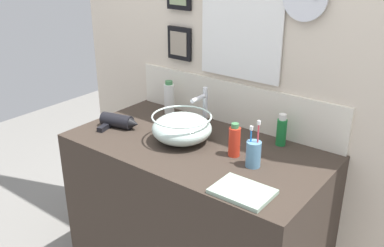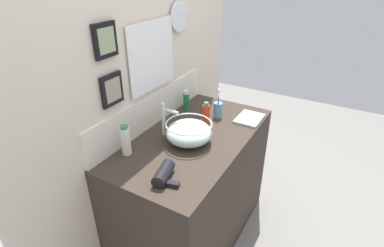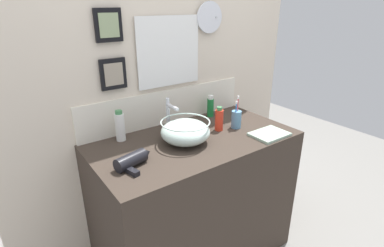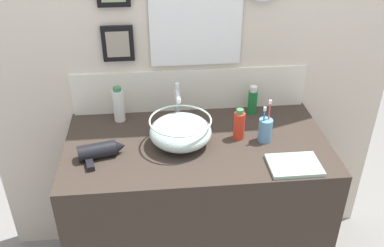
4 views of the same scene
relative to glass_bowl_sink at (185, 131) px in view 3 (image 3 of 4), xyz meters
The scene contains 10 objects.
vanity_counter 0.50m from the glass_bowl_sink, ahead, with size 1.19×0.63×0.86m, color #382D26.
back_panel 0.49m from the glass_bowl_sink, 78.19° to the left, with size 2.06×0.09×2.53m.
glass_bowl_sink is the anchor object (origin of this frame).
faucet 0.18m from the glass_bowl_sink, 90.00° to the left, with size 0.02×0.12×0.22m.
hair_drier 0.36m from the glass_bowl_sink, 169.27° to the right, with size 0.21×0.16×0.07m.
toothbrush_cup 0.38m from the glass_bowl_sink, ahead, with size 0.06×0.06×0.20m.
soap_dispenser 0.45m from the glass_bowl_sink, 32.92° to the left, with size 0.05×0.05×0.15m.
spray_bottle 0.37m from the glass_bowl_sink, 139.29° to the left, with size 0.05×0.05×0.18m.
shampoo_bottle 0.27m from the glass_bowl_sink, ahead, with size 0.05×0.05×0.15m.
hand_towel 0.51m from the glass_bowl_sink, 25.12° to the right, with size 0.22×0.16×0.02m, color #99B29E.
Camera 3 is at (-0.94, -1.27, 1.60)m, focal length 28.00 mm.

